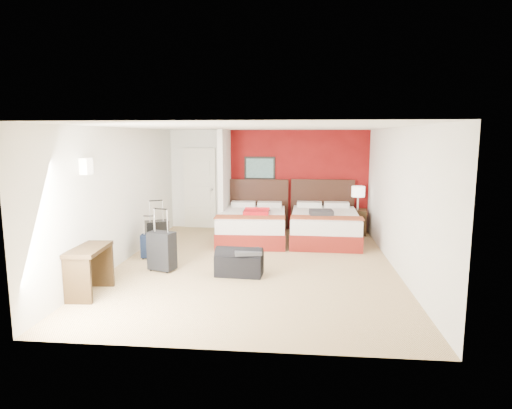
# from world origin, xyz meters

# --- Properties ---
(ground) EXTENTS (6.50, 6.50, 0.00)m
(ground) POSITION_xyz_m (0.00, 0.00, 0.00)
(ground) COLOR tan
(ground) RESTS_ON ground
(room_walls) EXTENTS (5.02, 6.52, 2.50)m
(room_walls) POSITION_xyz_m (-1.40, 1.42, 1.26)
(room_walls) COLOR white
(room_walls) RESTS_ON ground
(red_accent_panel) EXTENTS (3.50, 0.04, 2.50)m
(red_accent_panel) POSITION_xyz_m (0.75, 3.23, 1.25)
(red_accent_panel) COLOR maroon
(red_accent_panel) RESTS_ON ground
(partition_wall) EXTENTS (0.12, 1.20, 2.50)m
(partition_wall) POSITION_xyz_m (-1.00, 2.61, 1.25)
(partition_wall) COLOR silver
(partition_wall) RESTS_ON ground
(entry_door) EXTENTS (0.82, 0.06, 2.05)m
(entry_door) POSITION_xyz_m (-1.75, 3.20, 1.02)
(entry_door) COLOR silver
(entry_door) RESTS_ON ground
(bed_left) EXTENTS (1.55, 2.15, 0.63)m
(bed_left) POSITION_xyz_m (-0.25, 1.98, 0.31)
(bed_left) COLOR white
(bed_left) RESTS_ON ground
(bed_right) EXTENTS (1.55, 2.17, 0.64)m
(bed_right) POSITION_xyz_m (1.37, 2.02, 0.32)
(bed_right) COLOR white
(bed_right) RESTS_ON ground
(red_suitcase_open) EXTENTS (0.59, 0.79, 0.10)m
(red_suitcase_open) POSITION_xyz_m (-0.15, 1.88, 0.68)
(red_suitcase_open) COLOR red
(red_suitcase_open) RESTS_ON bed_left
(jacket_bundle) EXTENTS (0.52, 0.43, 0.12)m
(jacket_bundle) POSITION_xyz_m (1.27, 1.72, 0.70)
(jacket_bundle) COLOR #323337
(jacket_bundle) RESTS_ON bed_right
(nightstand) EXTENTS (0.48, 0.48, 0.60)m
(nightstand) POSITION_xyz_m (2.19, 2.77, 0.30)
(nightstand) COLOR #301F10
(nightstand) RESTS_ON ground
(table_lamp) EXTENTS (0.40, 0.40, 0.56)m
(table_lamp) POSITION_xyz_m (2.19, 2.77, 0.88)
(table_lamp) COLOR white
(table_lamp) RESTS_ON nightstand
(suitcase_black) EXTENTS (0.51, 0.44, 0.65)m
(suitcase_black) POSITION_xyz_m (-2.02, 0.54, 0.33)
(suitcase_black) COLOR black
(suitcase_black) RESTS_ON ground
(suitcase_charcoal) EXTENTS (0.51, 0.40, 0.66)m
(suitcase_charcoal) POSITION_xyz_m (-1.60, -0.49, 0.33)
(suitcase_charcoal) COLOR black
(suitcase_charcoal) RESTS_ON ground
(suitcase_navy) EXTENTS (0.34, 0.23, 0.44)m
(suitcase_navy) POSITION_xyz_m (-2.07, 0.23, 0.22)
(suitcase_navy) COLOR black
(suitcase_navy) RESTS_ON ground
(duffel_bag) EXTENTS (0.81, 0.47, 0.40)m
(duffel_bag) POSITION_xyz_m (-0.21, -0.62, 0.20)
(duffel_bag) COLOR black
(duffel_bag) RESTS_ON ground
(jacket_draped) EXTENTS (0.51, 0.45, 0.06)m
(jacket_draped) POSITION_xyz_m (-0.06, -0.67, 0.43)
(jacket_draped) COLOR #36363B
(jacket_draped) RESTS_ON duffel_bag
(desk) EXTENTS (0.50, 0.90, 0.73)m
(desk) POSITION_xyz_m (-2.30, -1.75, 0.36)
(desk) COLOR #302010
(desk) RESTS_ON ground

